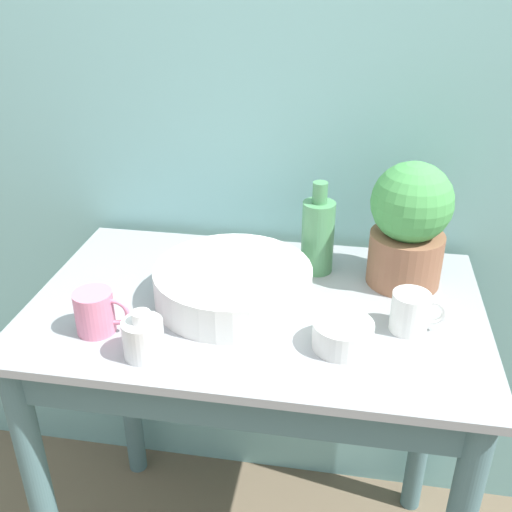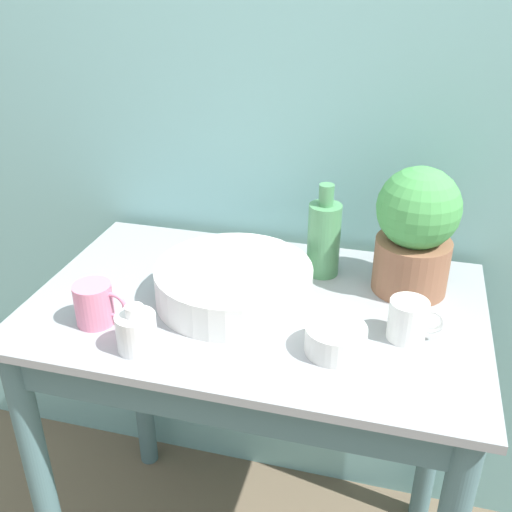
% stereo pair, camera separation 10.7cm
% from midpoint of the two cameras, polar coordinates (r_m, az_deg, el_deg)
% --- Properties ---
extents(wall_back, '(6.00, 0.05, 2.40)m').
position_cam_midpoint_polar(wall_back, '(1.59, 0.35, 12.20)').
color(wall_back, '#7AB2B2').
rests_on(wall_back, ground_plane).
extents(counter_table, '(1.03, 0.64, 0.89)m').
position_cam_midpoint_polar(counter_table, '(1.48, -2.26, -11.98)').
color(counter_table, slate).
rests_on(counter_table, ground_plane).
extents(potted_plant, '(0.19, 0.19, 0.30)m').
position_cam_midpoint_polar(potted_plant, '(1.41, 12.31, 2.98)').
color(potted_plant, '#8C5B42').
rests_on(potted_plant, counter_table).
extents(bowl_wash_large, '(0.36, 0.36, 0.08)m').
position_cam_midpoint_polar(bowl_wash_large, '(1.37, -4.45, -2.72)').
color(bowl_wash_large, silver).
rests_on(bowl_wash_large, counter_table).
extents(bottle_tall, '(0.08, 0.08, 0.23)m').
position_cam_midpoint_polar(bottle_tall, '(1.46, 3.83, 1.99)').
color(bottle_tall, '#4C8C59').
rests_on(bottle_tall, counter_table).
extents(bottle_short, '(0.08, 0.08, 0.10)m').
position_cam_midpoint_polar(bottle_short, '(1.22, -13.20, -7.61)').
color(bottle_short, white).
rests_on(bottle_short, counter_table).
extents(mug_white, '(0.11, 0.08, 0.09)m').
position_cam_midpoint_polar(mug_white, '(1.29, 12.27, -5.29)').
color(mug_white, white).
rests_on(mug_white, counter_table).
extents(mug_pink, '(0.12, 0.08, 0.09)m').
position_cam_midpoint_polar(mug_pink, '(1.31, -17.31, -5.17)').
color(mug_pink, pink).
rests_on(mug_pink, counter_table).
extents(bowl_small_enamel_white, '(0.12, 0.12, 0.06)m').
position_cam_midpoint_polar(bowl_small_enamel_white, '(1.22, 5.78, -7.53)').
color(bowl_small_enamel_white, silver).
rests_on(bowl_small_enamel_white, counter_table).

